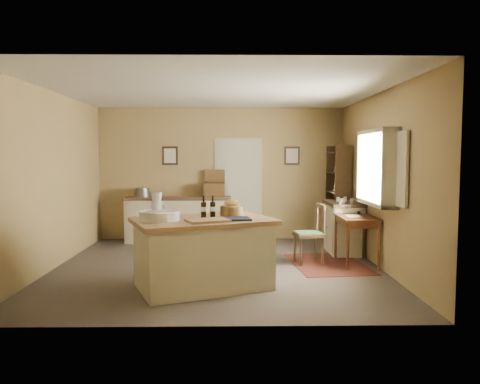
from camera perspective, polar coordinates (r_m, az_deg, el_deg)
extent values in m
plane|color=brown|center=(7.33, -2.73, -9.16)|extent=(5.00, 5.00, 0.00)
cube|color=#967B4B|center=(9.63, -2.28, 2.23)|extent=(5.00, 0.10, 2.70)
cube|color=#967B4B|center=(4.64, -3.79, -0.21)|extent=(5.00, 0.10, 2.70)
cube|color=#967B4B|center=(7.63, -21.88, 1.32)|extent=(0.10, 5.00, 2.70)
cube|color=#967B4B|center=(7.48, 16.75, 1.40)|extent=(0.10, 5.00, 2.70)
plane|color=silver|center=(7.19, -2.82, 12.25)|extent=(5.00, 5.00, 0.00)
cube|color=beige|center=(9.61, -0.20, 0.47)|extent=(0.97, 0.06, 2.11)
cube|color=black|center=(9.68, -8.53, 4.39)|extent=(0.32, 0.02, 0.38)
cube|color=beige|center=(9.67, -8.54, 4.39)|extent=(0.24, 0.01, 0.30)
cube|color=black|center=(9.67, 6.35, 4.41)|extent=(0.32, 0.02, 0.38)
cube|color=beige|center=(9.66, 6.36, 4.41)|extent=(0.24, 0.01, 0.30)
cube|color=#BAB794|center=(7.28, 16.23, -1.28)|extent=(0.25, 1.32, 0.06)
cube|color=#BAB794|center=(7.25, 16.41, 7.08)|extent=(0.25, 1.32, 0.06)
cube|color=white|center=(7.28, 17.22, 2.88)|extent=(0.01, 1.20, 1.00)
cube|color=#BAB794|center=(6.49, 19.17, 2.66)|extent=(0.04, 0.35, 1.00)
cube|color=#BAB794|center=(8.05, 15.18, 3.06)|extent=(0.04, 0.35, 1.00)
cube|color=#BAB794|center=(6.17, -4.54, -7.74)|extent=(1.87, 1.54, 0.85)
cube|color=#8F6544|center=(6.09, -4.56, -3.54)|extent=(2.03, 1.70, 0.06)
cylinder|color=white|center=(5.98, -9.79, -2.92)|extent=(0.50, 0.50, 0.11)
cube|color=#8F6544|center=(5.80, -3.99, -3.49)|extent=(0.60, 0.52, 0.03)
cube|color=black|center=(5.96, -0.73, -3.29)|extent=(0.45, 0.39, 0.02)
cylinder|color=olive|center=(6.28, -1.05, -2.36)|extent=(0.30, 0.30, 0.14)
cylinder|color=black|center=(6.20, -4.47, -1.77)|extent=(0.07, 0.07, 0.29)
cylinder|color=black|center=(6.21, -3.34, -1.75)|extent=(0.07, 0.07, 0.29)
cube|color=#BAB794|center=(9.47, -7.50, -3.46)|extent=(2.06, 0.57, 0.85)
cube|color=#332319|center=(9.42, -7.52, -0.75)|extent=(2.10, 0.60, 0.05)
cube|color=#472F17|center=(9.35, -3.15, 0.26)|extent=(0.41, 0.31, 0.28)
cylinder|color=#59544F|center=(9.52, -11.84, -0.05)|extent=(0.35, 0.35, 0.18)
cube|color=#501D14|center=(7.67, 10.65, -8.59)|extent=(1.25, 1.70, 0.01)
cube|color=#34190B|center=(7.64, 14.05, -3.01)|extent=(0.55, 0.90, 0.03)
cube|color=#34190B|center=(7.65, 14.04, -3.53)|extent=(0.49, 0.84, 0.10)
cube|color=silver|center=(7.63, 13.68, -2.88)|extent=(0.22, 0.30, 0.01)
cylinder|color=black|center=(7.90, 14.28, -2.47)|extent=(0.05, 0.05, 0.05)
cylinder|color=#34190B|center=(7.25, 13.01, -6.51)|extent=(0.04, 0.04, 0.72)
cylinder|color=#34190B|center=(7.38, 16.60, -6.39)|extent=(0.04, 0.04, 0.72)
cylinder|color=#34190B|center=(8.04, 11.60, -5.41)|extent=(0.04, 0.04, 0.72)
cylinder|color=#34190B|center=(8.15, 14.86, -5.33)|extent=(0.04, 0.04, 0.72)
cube|color=#BAB794|center=(8.55, 12.45, -4.38)|extent=(0.53, 0.97, 0.85)
cube|color=#332319|center=(8.50, 12.50, -1.38)|extent=(0.56, 1.01, 0.05)
cylinder|color=silver|center=(8.34, 12.54, -1.01)|extent=(0.23, 0.23, 0.09)
cube|color=black|center=(8.98, 12.47, -0.54)|extent=(0.33, 0.04, 1.92)
cube|color=black|center=(9.78, 11.37, -0.12)|extent=(0.33, 0.04, 1.92)
cube|color=black|center=(9.42, 12.80, -0.32)|extent=(0.02, 0.86, 1.92)
cube|color=black|center=(9.50, 11.81, -5.79)|extent=(0.33, 0.82, 0.03)
cube|color=black|center=(9.43, 11.85, -2.93)|extent=(0.33, 0.82, 0.03)
cube|color=black|center=(9.38, 11.90, -0.03)|extent=(0.33, 0.82, 0.03)
cube|color=black|center=(9.36, 11.94, 2.31)|extent=(0.33, 0.82, 0.03)
cube|color=black|center=(9.35, 11.98, 4.66)|extent=(0.33, 0.82, 0.03)
cylinder|color=white|center=(9.37, 11.91, 0.34)|extent=(0.12, 0.12, 0.11)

